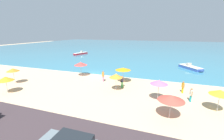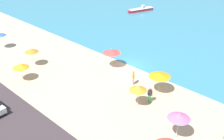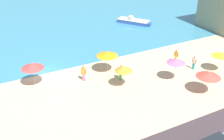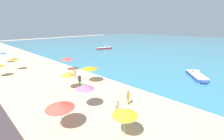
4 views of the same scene
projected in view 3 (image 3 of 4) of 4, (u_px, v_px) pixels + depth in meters
The scene contains 12 objects.
ground_plane at pixel (46, 74), 31.38m from camera, with size 160.00×160.00×0.00m, color #D3B58D.
beach_umbrella_2 at pixel (221, 54), 30.95m from camera, with size 1.96×1.96×2.41m.
beach_umbrella_3 at pixel (176, 61), 29.01m from camera, with size 1.96×1.96×2.58m.
beach_umbrella_4 at pixel (209, 75), 26.94m from camera, with size 2.37×2.37×2.37m.
beach_umbrella_6 at pixel (107, 54), 30.70m from camera, with size 2.38×2.38×2.45m.
beach_umbrella_7 at pixel (32, 66), 28.04m from camera, with size 2.30×2.30×2.64m.
beach_umbrella_8 at pixel (124, 68), 27.90m from camera, with size 1.81×1.81×2.45m.
bather_0 at pixel (194, 62), 31.87m from camera, with size 0.30×0.56×1.65m.
bather_1 at pixel (121, 72), 29.74m from camera, with size 0.55×0.31×1.74m.
bather_2 at pixel (176, 55), 33.56m from camera, with size 0.33×0.54×1.60m.
bather_3 at pixel (84, 73), 29.51m from camera, with size 0.45×0.41×1.77m.
skiff_offshore at pixel (134, 21), 46.37m from camera, with size 4.48×5.36×1.17m.
Camera 3 is at (-6.15, -27.79, 15.13)m, focal length 45.00 mm.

